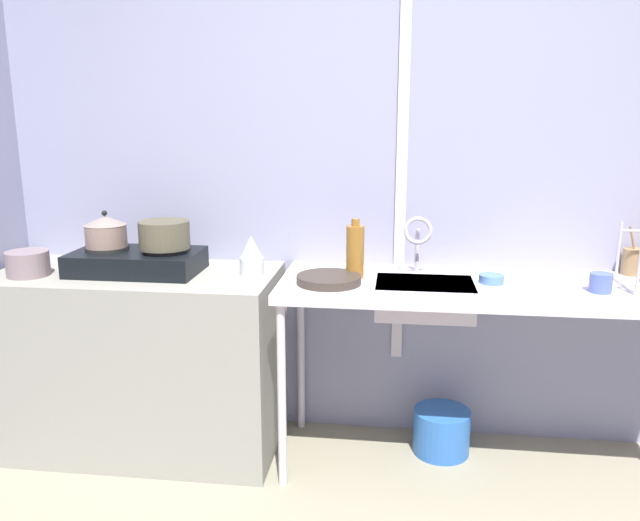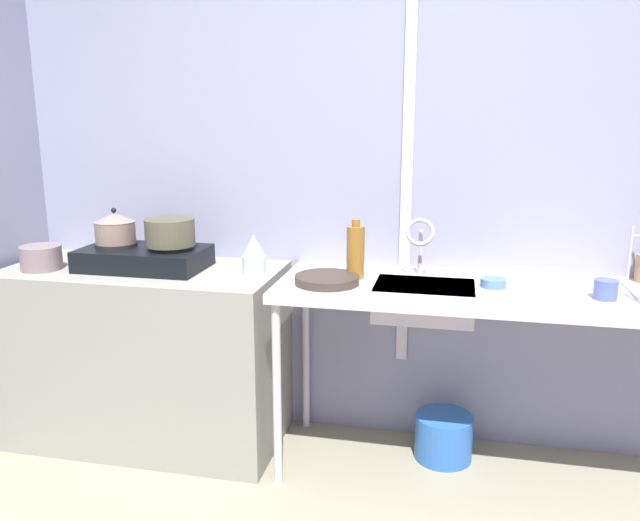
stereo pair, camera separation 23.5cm
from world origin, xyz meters
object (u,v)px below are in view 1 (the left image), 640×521
stove (137,261)px  sink_basin (424,298)px  bottle_by_sink (355,251)px  faucet (418,235)px  cup_by_rack (601,283)px  pot_on_left_burner (106,231)px  utensil_jar (632,261)px  percolator (251,256)px  pot_beside_stove (28,263)px  frying_pan (329,279)px  small_bowl_on_drainboard (491,279)px  pot_on_right_burner (164,235)px  bucket_on_floor (441,431)px

stove → sink_basin: bearing=-0.6°
bottle_by_sink → faucet: bearing=18.1°
stove → cup_by_rack: (1.96, -0.07, -0.01)m
pot_on_left_burner → cup_by_rack: bearing=-2.0°
utensil_jar → faucet: bearing=-173.2°
stove → percolator: size_ratio=3.23×
percolator → sink_basin: bearing=-3.2°
pot_beside_stove → sink_basin: size_ratio=0.44×
frying_pan → cup_by_rack: (1.09, 0.01, 0.02)m
pot_beside_stove → small_bowl_on_drainboard: (2.00, 0.13, -0.04)m
cup_by_rack → percolator: bearing=175.9°
pot_on_right_burner → frying_pan: (0.74, -0.08, -0.16)m
sink_basin → frying_pan: bearing=-170.4°
sink_basin → pot_on_left_burner: bearing=179.5°
utensil_jar → bucket_on_floor: (-0.80, -0.14, -0.80)m
pot_on_right_burner → percolator: 0.39m
percolator → bucket_on_floor: 1.19m
stove → pot_on_left_burner: size_ratio=3.05×
pot_on_right_burner → sink_basin: 1.16m
stove → pot_on_right_burner: pot_on_right_burner is taller
sink_basin → cup_by_rack: cup_by_rack is taller
bottle_by_sink → small_bowl_on_drainboard: bearing=-2.1°
pot_on_left_burner → pot_beside_stove: (-0.32, -0.11, -0.13)m
frying_pan → bottle_by_sink: bearing=48.6°
cup_by_rack → bucket_on_floor: bearing=163.8°
stove → utensil_jar: (2.18, 0.23, 0.01)m
percolator → cup_by_rack: (1.44, -0.10, -0.05)m
frying_pan → bucket_on_floor: bearing=18.9°
pot_on_right_burner → percolator: size_ratio=1.27×
faucet → utensil_jar: bearing=6.8°
small_bowl_on_drainboard → utensil_jar: 0.67m
pot_on_left_burner → cup_by_rack: size_ratio=2.09×
frying_pan → small_bowl_on_drainboard: bearing=7.8°
stove → cup_by_rack: size_ratio=6.36×
pot_beside_stove → bottle_by_sink: 1.43m
pot_on_right_burner → bottle_by_sink: size_ratio=0.86×
stove → pot_on_right_burner: bearing=0.0°
pot_beside_stove → cup_by_rack: bearing=0.9°
pot_on_left_burner → small_bowl_on_drainboard: (1.68, 0.01, -0.17)m
cup_by_rack → small_bowl_on_drainboard: bearing=168.1°
small_bowl_on_drainboard → bucket_on_floor: bearing=154.3°
cup_by_rack → sink_basin: bearing=174.9°
pot_beside_stove → bottle_by_sink: bottle_by_sink is taller
faucet → utensil_jar: 0.95m
cup_by_rack → bucket_on_floor: (-0.58, 0.17, -0.78)m
bottle_by_sink → utensil_jar: 1.22m
bucket_on_floor → bottle_by_sink: bearing=-171.7°
pot_beside_stove → percolator: 0.98m
sink_basin → bottle_by_sink: bottle_by_sink is taller
pot_on_right_burner → cup_by_rack: 1.83m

